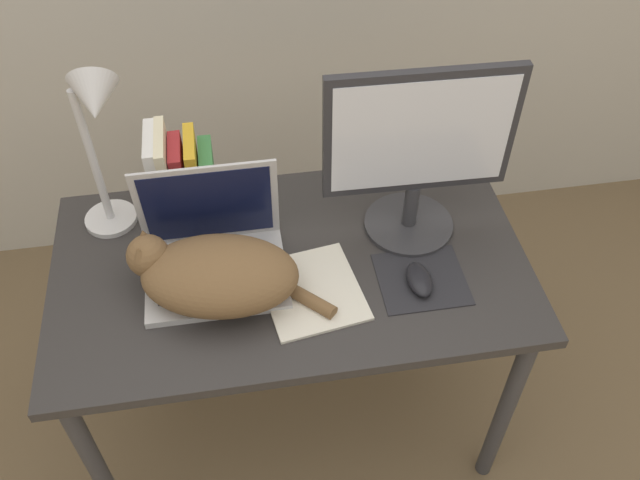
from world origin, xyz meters
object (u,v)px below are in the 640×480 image
book_row (182,180)px  cat (215,274)px  notepad (312,291)px  external_monitor (418,151)px  desk_lamp (97,128)px  computer_mouse (419,279)px  laptop (214,254)px

book_row → cat: bearing=-77.8°
cat → book_row: 0.29m
cat → notepad: 0.23m
external_monitor → desk_lamp: bearing=171.2°
external_monitor → book_row: external_monitor is taller
desk_lamp → external_monitor: bearing=-8.8°
computer_mouse → book_row: 0.62m
book_row → desk_lamp: (-0.16, -0.03, 0.20)m
computer_mouse → book_row: book_row is taller
cat → book_row: (-0.06, 0.28, 0.04)m
cat → computer_mouse: (0.46, -0.04, -0.06)m
computer_mouse → cat: bearing=174.8°
computer_mouse → book_row: (-0.52, 0.33, 0.10)m
cat → external_monitor: (0.49, 0.15, 0.17)m
laptop → external_monitor: external_monitor is taller
book_row → notepad: (0.27, -0.31, -0.11)m
cat → external_monitor: bearing=17.0°
laptop → book_row: (-0.06, 0.20, 0.06)m
external_monitor → laptop: bearing=-172.4°
cat → notepad: bearing=-6.5°
laptop → notepad: laptop is taller
desk_lamp → computer_mouse: bearing=-23.8°
laptop → computer_mouse: 0.48m
laptop → external_monitor: bearing=7.6°
computer_mouse → desk_lamp: (-0.68, 0.30, 0.29)m
external_monitor → computer_mouse: external_monitor is taller
cat → desk_lamp: (-0.22, 0.26, 0.24)m
computer_mouse → desk_lamp: size_ratio=0.23×
cat → notepad: cat is taller
book_row → notepad: size_ratio=0.93×
cat → desk_lamp: size_ratio=0.98×
cat → notepad: size_ratio=1.67×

